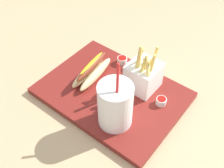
% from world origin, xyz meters
% --- Properties ---
extents(ground_plane, '(2.40, 2.40, 0.02)m').
position_xyz_m(ground_plane, '(0.00, 0.00, -0.01)').
color(ground_plane, tan).
extents(food_tray, '(0.42, 0.31, 0.02)m').
position_xyz_m(food_tray, '(0.00, 0.00, 0.01)').
color(food_tray, maroon).
rests_on(food_tray, ground_plane).
extents(soda_cup, '(0.09, 0.09, 0.21)m').
position_xyz_m(soda_cup, '(0.08, -0.08, 0.09)').
color(soda_cup, white).
rests_on(soda_cup, food_tray).
extents(fries_basket, '(0.09, 0.09, 0.17)m').
position_xyz_m(fries_basket, '(0.06, 0.07, 0.07)').
color(fries_basket, white).
rests_on(fries_basket, food_tray).
extents(hot_dog_1, '(0.08, 0.18, 0.06)m').
position_xyz_m(hot_dog_1, '(-0.09, 0.01, 0.04)').
color(hot_dog_1, '#E5C689').
rests_on(hot_dog_1, food_tray).
extents(ketchup_cup_1, '(0.03, 0.03, 0.02)m').
position_xyz_m(ketchup_cup_1, '(0.14, 0.05, 0.03)').
color(ketchup_cup_1, white).
rests_on(ketchup_cup_1, food_tray).
extents(ketchup_cup_2, '(0.03, 0.03, 0.02)m').
position_xyz_m(ketchup_cup_2, '(-0.05, 0.12, 0.03)').
color(ketchup_cup_2, white).
rests_on(ketchup_cup_2, food_tray).
extents(ketchup_cup_3, '(0.04, 0.04, 0.02)m').
position_xyz_m(ketchup_cup_3, '(-0.01, 0.12, 0.03)').
color(ketchup_cup_3, white).
rests_on(ketchup_cup_3, food_tray).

